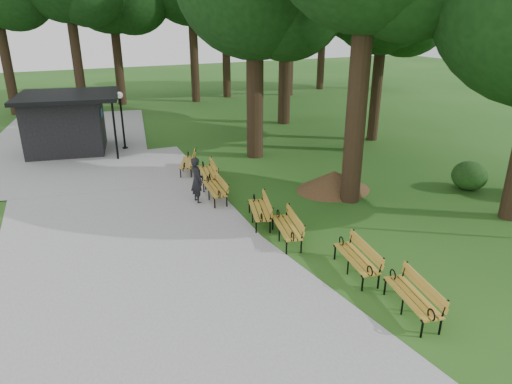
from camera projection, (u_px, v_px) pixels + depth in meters
name	position (u px, v px, depth m)	size (l,w,h in m)	color
ground	(263.00, 234.00, 14.46)	(100.00, 100.00, 0.00)	#204F16
path	(117.00, 219.00, 15.43)	(12.00, 38.00, 0.06)	gray
person	(197.00, 180.00, 16.53)	(0.62, 0.41, 1.71)	black
kiosk	(65.00, 123.00, 22.43)	(4.60, 4.00, 2.88)	black
lamp_post	(121.00, 108.00, 22.63)	(0.32, 0.32, 2.89)	black
dirt_mound	(334.00, 180.00, 17.90)	(2.50, 2.50, 0.78)	#47301C
bench_0	(412.00, 297.00, 10.47)	(1.90, 0.64, 0.88)	#B98A2A
bench_1	(356.00, 259.00, 12.11)	(1.90, 0.64, 0.88)	#B98A2A
bench_2	(286.00, 228.00, 13.85)	(1.90, 0.64, 0.88)	#B98A2A
bench_3	(259.00, 210.00, 15.07)	(1.90, 0.64, 0.88)	#B98A2A
bench_4	(215.00, 189.00, 16.89)	(1.90, 0.64, 0.88)	#B98A2A
bench_5	(208.00, 173.00, 18.58)	(1.90, 0.64, 0.88)	#B98A2A
bench_6	(188.00, 162.00, 19.88)	(1.90, 0.64, 0.88)	#B98A2A
shrub_1	(467.00, 189.00, 18.09)	(1.33, 1.33, 1.13)	#193D14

